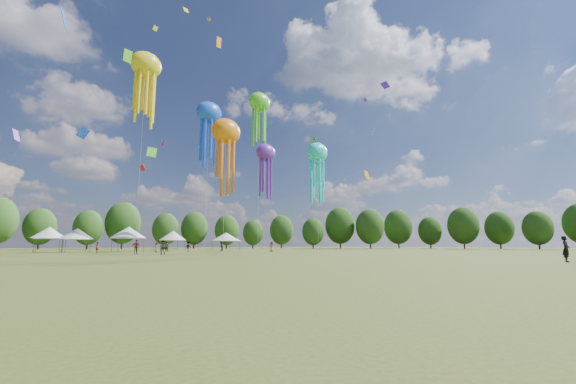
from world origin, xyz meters
TOP-DOWN VIEW (x-y plane):
  - ground at (0.00, 0.00)m, footprint 300.00×300.00m
  - observer_main at (6.88, -3.03)m, footprint 0.70×0.51m
  - spectator_near at (-7.73, 33.68)m, footprint 1.06×1.00m
  - spectators_far at (1.76, 47.55)m, footprint 26.49×13.49m
  - festival_tents at (-4.39, 54.50)m, footprint 34.14×10.00m
  - show_kites at (4.50, 38.46)m, footprint 30.56×23.17m
  - small_kites at (-3.74, 43.00)m, footprint 73.98×63.16m
  - treeline at (-3.87, 62.51)m, footprint 201.57×95.24m

SIDE VIEW (x-z plane):
  - ground at x=0.00m, z-range 0.00..0.00m
  - spectators_far at x=1.76m, z-range -0.06..1.78m
  - spectator_near at x=-7.73m, z-range 0.00..1.72m
  - observer_main at x=6.88m, z-range 0.00..1.80m
  - festival_tents at x=-4.39m, z-range 0.87..5.08m
  - treeline at x=-3.87m, z-range -0.17..13.26m
  - show_kites at x=4.50m, z-range 4.52..36.51m
  - small_kites at x=-3.74m, z-range 8.02..51.82m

